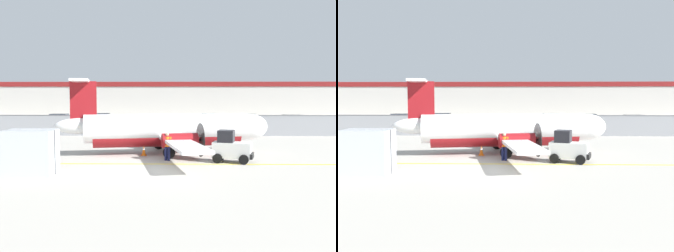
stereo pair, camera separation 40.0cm
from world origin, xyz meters
The scene contains 17 objects.
ground_plane centered at (0.00, 2.00, 0.00)m, with size 140.00×140.00×0.01m.
perimeter_fence centered at (0.00, 18.00, 1.12)m, with size 98.00×0.10×2.10m.
parking_lot_strip centered at (0.00, 29.50, 0.06)m, with size 98.00×17.00×0.12m.
background_building centered at (0.00, 47.99, 3.26)m, with size 91.00×8.10×6.50m.
commuter_airplane centered at (0.36, 6.17, 1.60)m, with size 14.55×16.02×4.92m.
baggage_tug centered at (3.90, 2.71, 0.86)m, with size 2.55×1.91×1.88m.
ground_crew_worker centered at (0.14, 3.20, 0.95)m, with size 0.54×0.44×1.70m.
cargo_container centered at (-6.53, -1.03, 1.10)m, with size 2.50×2.12×2.20m.
traffic_cone_near_left centered at (3.97, 5.85, 0.31)m, with size 0.36×0.36×0.64m.
traffic_cone_near_right centered at (-1.45, 5.16, 0.31)m, with size 0.36×0.36×0.64m.
parked_car_0 centered at (-14.87, 30.07, 0.89)m, with size 4.22×2.04×1.58m.
parked_car_1 centered at (-9.63, 31.84, 0.89)m, with size 4.30×2.21×1.58m.
parked_car_2 centered at (-5.70, 23.24, 0.89)m, with size 4.27×2.15×1.58m.
parked_car_3 centered at (0.14, 24.78, 0.89)m, with size 4.37×2.39×1.58m.
parked_car_4 centered at (5.35, 31.43, 0.89)m, with size 4.39×2.44×1.58m.
parked_car_5 centered at (10.03, 30.16, 0.89)m, with size 4.26×2.12×1.58m.
parked_car_6 centered at (15.43, 27.70, 0.89)m, with size 4.33×2.29×1.58m.
Camera 1 is at (0.61, -19.12, 3.76)m, focal length 40.00 mm.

